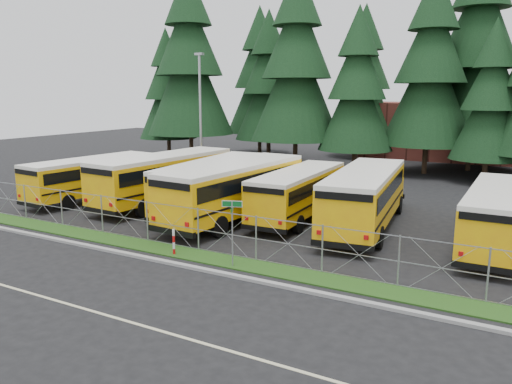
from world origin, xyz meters
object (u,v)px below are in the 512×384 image
bus_east (498,218)px  striped_bollard (174,242)px  light_standard (200,113)px  bus_3 (217,186)px  bus_6 (366,199)px  bus_0 (96,179)px  street_sign (232,219)px  bus_5 (301,194)px  bus_2 (169,179)px  bus_4 (239,191)px

bus_east → striped_bollard: (-12.40, -8.21, -0.83)m
bus_east → light_standard: bearing=160.3°
bus_3 → bus_east: 15.38m
bus_6 → bus_0: bearing=178.7°
bus_east → street_sign: bus_east is taller
bus_3 → bus_east: bus_3 is taller
bus_0 → striped_bollard: size_ratio=8.98×
bus_5 → street_sign: (0.92, -8.99, 0.63)m
bus_0 → bus_east: bearing=8.2°
bus_2 → bus_east: bus_2 is taller
bus_3 → bus_east: size_ratio=1.09×
bus_east → street_sign: bearing=-138.3°
bus_0 → bus_2: bus_2 is taller
striped_bollard → bus_5: bearing=76.5°
bus_4 → bus_east: (13.19, 1.25, -0.20)m
bus_6 → light_standard: bearing=147.9°
bus_4 → striped_bollard: bearing=-79.4°
bus_0 → striped_bollard: (12.00, -6.98, -0.81)m
bus_6 → bus_2: bearing=175.0°
bus_5 → light_standard: (-12.10, 7.35, 4.10)m
bus_3 → street_sign: 10.11m
bus_4 → bus_6: size_ratio=1.03×
bus_4 → striped_bollard: 7.08m
bus_3 → bus_6: size_ratio=0.99×
bus_0 → street_sign: size_ratio=3.83×
light_standard → bus_east: bearing=-19.9°
street_sign → bus_4: bearing=118.9°
bus_2 → bus_3: bearing=1.1°
light_standard → bus_3: bearing=-49.9°
bus_0 → striped_bollard: bearing=-24.8°
bus_2 → striped_bollard: 10.81m
bus_5 → striped_bollard: bus_5 is taller
bus_0 → striped_bollard: 13.91m
street_sign → bus_0: bearing=155.0°
bus_east → striped_bollard: 14.89m
bus_3 → bus_4: (2.19, -1.09, 0.07)m
bus_0 → bus_4: (11.21, -0.02, 0.22)m
bus_6 → bus_east: bus_6 is taller
bus_2 → striped_bollard: bus_2 is taller
bus_east → street_sign: 12.46m
light_standard → bus_2: bearing=-69.0°
bus_0 → light_standard: size_ratio=1.06×
bus_2 → bus_5: size_ratio=1.15×
bus_4 → light_standard: bearing=138.5°
street_sign → bus_5: bearing=95.8°
bus_5 → bus_east: (10.24, -0.75, 0.03)m
bus_0 → bus_5: size_ratio=1.01×
street_sign → light_standard: bearing=128.5°
bus_5 → bus_6: bus_6 is taller
bus_0 → bus_5: bearing=13.3°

